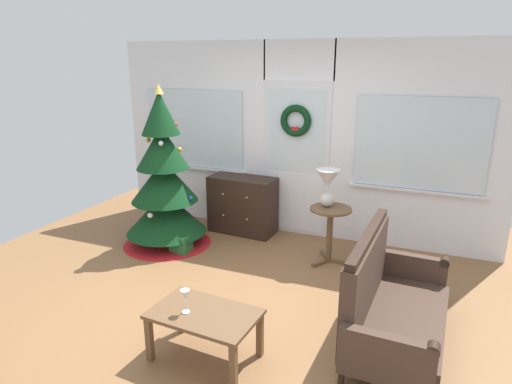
% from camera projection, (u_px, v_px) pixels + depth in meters
% --- Properties ---
extents(ground_plane, '(6.76, 6.76, 0.00)m').
position_uv_depth(ground_plane, '(230.00, 303.00, 4.42)').
color(ground_plane, brown).
extents(back_wall_with_door, '(5.20, 0.19, 2.55)m').
position_uv_depth(back_wall_with_door, '(297.00, 140.00, 5.89)').
color(back_wall_with_door, white).
rests_on(back_wall_with_door, ground).
extents(christmas_tree, '(1.13, 1.13, 2.03)m').
position_uv_depth(christmas_tree, '(164.00, 188.00, 5.63)').
color(christmas_tree, '#4C331E').
rests_on(christmas_tree, ground).
extents(dresser_cabinet, '(0.92, 0.48, 0.78)m').
position_uv_depth(dresser_cabinet, '(243.00, 205.00, 6.14)').
color(dresser_cabinet, black).
rests_on(dresser_cabinet, ground).
extents(settee_sofa, '(0.77, 1.55, 0.96)m').
position_uv_depth(settee_sofa, '(387.00, 301.00, 3.74)').
color(settee_sofa, black).
rests_on(settee_sofa, ground).
extents(side_table, '(0.50, 0.48, 0.67)m').
position_uv_depth(side_table, '(330.00, 224.00, 5.19)').
color(side_table, brown).
rests_on(side_table, ground).
extents(table_lamp, '(0.28, 0.28, 0.44)m').
position_uv_depth(table_lamp, '(328.00, 183.00, 5.11)').
color(table_lamp, silver).
rests_on(table_lamp, side_table).
extents(coffee_table, '(0.87, 0.57, 0.41)m').
position_uv_depth(coffee_table, '(204.00, 319.00, 3.52)').
color(coffee_table, brown).
rests_on(coffee_table, ground).
extents(wine_glass, '(0.08, 0.08, 0.20)m').
position_uv_depth(wine_glass, '(185.00, 296.00, 3.46)').
color(wine_glass, silver).
rests_on(wine_glass, coffee_table).
extents(gift_box, '(0.23, 0.20, 0.23)m').
position_uv_depth(gift_box, '(181.00, 244.00, 5.54)').
color(gift_box, '#266633').
rests_on(gift_box, ground).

